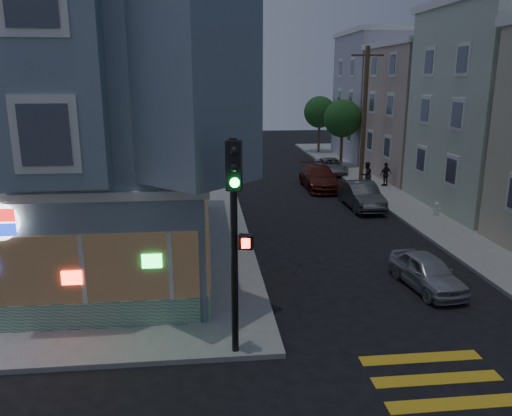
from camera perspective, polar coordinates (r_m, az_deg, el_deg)
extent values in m
cube|color=slate|center=(21.64, -25.33, 9.45)|extent=(14.00, 14.00, 11.00)
cube|color=silver|center=(21.81, -24.86, 5.14)|extent=(14.30, 14.30, 0.25)
cylinder|color=white|center=(14.82, -27.24, -1.44)|extent=(1.00, 0.12, 1.00)
cube|color=tan|center=(39.17, 22.45, 9.98)|extent=(12.00, 8.60, 9.00)
cube|color=#AAA4B5|center=(47.24, 17.33, 11.94)|extent=(12.00, 8.60, 10.50)
cylinder|color=#4C3826|center=(35.28, 12.27, 10.34)|extent=(0.30, 0.30, 9.00)
cube|color=#4C3826|center=(35.23, 12.63, 16.67)|extent=(2.20, 0.12, 0.12)
cylinder|color=#4C3826|center=(41.34, 9.73, 7.00)|extent=(0.24, 0.24, 3.20)
sphere|color=#194719|center=(41.11, 9.87, 10.04)|extent=(3.00, 3.00, 3.00)
cylinder|color=#4C3826|center=(49.03, 7.20, 8.26)|extent=(0.24, 0.24, 3.20)
sphere|color=#194719|center=(48.84, 7.29, 10.83)|extent=(3.00, 3.00, 3.00)
imported|color=black|center=(33.18, 12.52, 3.70)|extent=(0.96, 0.83, 1.70)
imported|color=black|center=(34.14, 14.61, 3.76)|extent=(0.99, 0.67, 1.55)
imported|color=#AAACB2|center=(18.36, 18.96, -6.92)|extent=(1.79, 3.63, 1.19)
imported|color=#393B3E|center=(28.52, 11.95, 1.43)|extent=(1.58, 4.46, 1.47)
imported|color=#591F14|center=(33.10, 7.29, 3.46)|extent=(2.12, 5.13, 1.48)
imported|color=#969CA0|center=(38.59, 8.56, 4.76)|extent=(2.03, 4.23, 1.16)
cylinder|color=black|center=(12.46, -2.50, -4.84)|extent=(0.18, 0.18, 5.57)
cube|color=black|center=(11.68, -2.54, 4.85)|extent=(0.42, 0.38, 1.17)
sphere|color=black|center=(11.44, -2.50, 6.51)|extent=(0.22, 0.22, 0.22)
sphere|color=black|center=(11.50, -2.48, 4.70)|extent=(0.22, 0.22, 0.22)
sphere|color=#19F23F|center=(11.57, -2.46, 2.91)|extent=(0.22, 0.22, 0.22)
cube|color=black|center=(12.20, -1.14, -3.88)|extent=(0.40, 0.30, 0.36)
cube|color=#FF2614|center=(12.09, -1.09, -4.06)|extent=(0.24, 0.02, 0.24)
cylinder|color=silver|center=(27.57, 19.91, -0.25)|extent=(0.22, 0.22, 0.55)
sphere|color=silver|center=(27.49, 19.97, 0.40)|extent=(0.24, 0.24, 0.24)
cylinder|color=silver|center=(27.56, 19.92, -0.16)|extent=(0.41, 0.11, 0.11)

